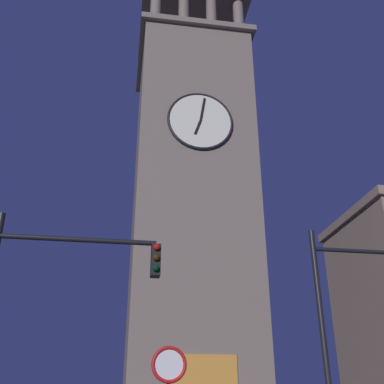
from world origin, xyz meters
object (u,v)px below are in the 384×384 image
Objects in this scene: traffic_signal_mid at (44,301)px; traffic_signal_near at (369,307)px; clocktower at (191,211)px; no_horn_sign at (169,377)px.

traffic_signal_near is at bearing -169.46° from traffic_signal_mid.
traffic_signal_near reaches higher than traffic_signal_mid.
clocktower reaches higher than no_horn_sign.
traffic_signal_mid is at bearing 5.06° from no_horn_sign.
clocktower is 18.13m from traffic_signal_mid.
clocktower is 15.98m from traffic_signal_near.
clocktower reaches higher than traffic_signal_mid.
clocktower is at bearing -77.64° from traffic_signal_near.
clocktower is 5.09× the size of traffic_signal_mid.
traffic_signal_near is at bearing -166.83° from no_horn_sign.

